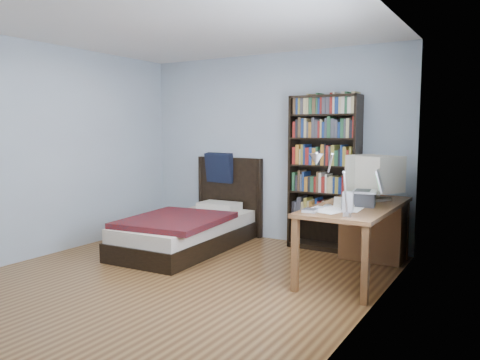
{
  "coord_description": "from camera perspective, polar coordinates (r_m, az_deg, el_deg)",
  "views": [
    {
      "loc": [
        2.91,
        -3.55,
        1.49
      ],
      "look_at": [
        0.2,
        0.97,
        0.92
      ],
      "focal_mm": 35.0,
      "sensor_mm": 36.0,
      "label": 1
    }
  ],
  "objects": [
    {
      "name": "room",
      "position": [
        4.57,
        -8.11,
        3.09
      ],
      "size": [
        4.2,
        4.24,
        2.5
      ],
      "color": "brown",
      "rests_on": "ground"
    },
    {
      "name": "desk",
      "position": [
        5.45,
        15.51,
        -5.42
      ],
      "size": [
        0.75,
        1.72,
        0.73
      ],
      "color": "brown",
      "rests_on": "floor"
    },
    {
      "name": "crt_monitor",
      "position": [
        5.28,
        16.34,
        0.63
      ],
      "size": [
        0.59,
        0.54,
        0.49
      ],
      "color": "beige",
      "rests_on": "desk"
    },
    {
      "name": "laptop",
      "position": [
        4.84,
        15.17,
        -1.87
      ],
      "size": [
        0.35,
        0.34,
        0.37
      ],
      "color": "#2D2D30",
      "rests_on": "desk"
    },
    {
      "name": "desk_lamp",
      "position": [
        3.88,
        9.91,
        1.68
      ],
      "size": [
        0.22,
        0.49,
        0.58
      ],
      "color": "#99999E",
      "rests_on": "desk"
    },
    {
      "name": "keyboard",
      "position": [
        4.92,
        12.53,
        -2.71
      ],
      "size": [
        0.36,
        0.55,
        0.05
      ],
      "primitive_type": "cube",
      "rotation": [
        0.0,
        0.07,
        0.33
      ],
      "color": "#BEB69F",
      "rests_on": "desk"
    },
    {
      "name": "speaker",
      "position": [
        4.47,
        13.02,
        -2.61
      ],
      "size": [
        0.11,
        0.11,
        0.19
      ],
      "primitive_type": "cube",
      "rotation": [
        0.0,
        0.0,
        0.19
      ],
      "color": "gray",
      "rests_on": "desk"
    },
    {
      "name": "soda_can",
      "position": [
        5.22,
        13.79,
        -1.84
      ],
      "size": [
        0.06,
        0.06,
        0.11
      ],
      "primitive_type": "cylinder",
      "color": "#083E09",
      "rests_on": "desk"
    },
    {
      "name": "mouse",
      "position": [
        5.19,
        14.62,
        -2.3
      ],
      "size": [
        0.06,
        0.11,
        0.04
      ],
      "primitive_type": "ellipsoid",
      "color": "silver",
      "rests_on": "desk"
    },
    {
      "name": "phone_silver",
      "position": [
        4.72,
        10.59,
        -3.1
      ],
      "size": [
        0.06,
        0.11,
        0.02
      ],
      "primitive_type": "cube",
      "rotation": [
        0.0,
        0.0,
        0.08
      ],
      "color": "#AFAFB3",
      "rests_on": "desk"
    },
    {
      "name": "phone_grey",
      "position": [
        4.6,
        9.57,
        -3.34
      ],
      "size": [
        0.08,
        0.1,
        0.02
      ],
      "primitive_type": "cube",
      "rotation": [
        0.0,
        0.0,
        -0.48
      ],
      "color": "gray",
      "rests_on": "desk"
    },
    {
      "name": "external_drive",
      "position": [
        4.4,
        8.52,
        -3.71
      ],
      "size": [
        0.13,
        0.13,
        0.03
      ],
      "primitive_type": "cube",
      "rotation": [
        0.0,
        0.0,
        0.08
      ],
      "color": "gray",
      "rests_on": "desk"
    },
    {
      "name": "bookshelf",
      "position": [
        5.89,
        10.22,
        0.86
      ],
      "size": [
        0.86,
        0.3,
        1.91
      ],
      "color": "black",
      "rests_on": "floor"
    },
    {
      "name": "bed",
      "position": [
        6.0,
        -6.02,
        -5.77
      ],
      "size": [
        1.2,
        2.1,
        1.16
      ],
      "color": "black",
      "rests_on": "floor"
    }
  ]
}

